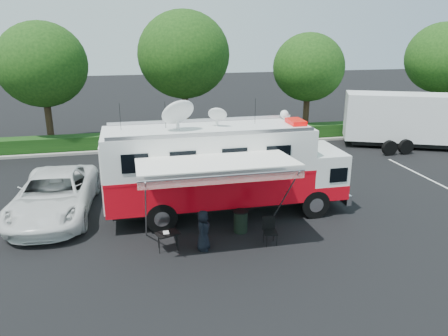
% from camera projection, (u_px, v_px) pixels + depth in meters
% --- Properties ---
extents(ground_plane, '(120.00, 120.00, 0.00)m').
position_uv_depth(ground_plane, '(226.00, 213.00, 18.94)').
color(ground_plane, black).
rests_on(ground_plane, ground).
extents(back_border, '(60.00, 6.14, 8.87)m').
position_uv_depth(back_border, '(201.00, 69.00, 29.63)').
color(back_border, '#9E998E').
rests_on(back_border, ground_plane).
extents(stall_lines, '(24.12, 5.50, 0.01)m').
position_uv_depth(stall_lines, '(203.00, 190.00, 21.63)').
color(stall_lines, silver).
rests_on(stall_lines, ground_plane).
extents(command_truck, '(10.14, 2.79, 4.87)m').
position_uv_depth(command_truck, '(225.00, 168.00, 18.29)').
color(command_truck, black).
rests_on(command_truck, ground_plane).
extents(awning, '(5.53, 2.84, 3.34)m').
position_uv_depth(awning, '(217.00, 165.00, 15.09)').
color(awning, white).
rests_on(awning, ground_plane).
extents(white_suv, '(3.46, 6.80, 1.84)m').
position_uv_depth(white_suv, '(57.00, 215.00, 18.74)').
color(white_suv, silver).
rests_on(white_suv, ground_plane).
extents(person, '(0.71, 0.86, 1.52)m').
position_uv_depth(person, '(204.00, 249.00, 15.83)').
color(person, black).
rests_on(person, ground_plane).
extents(folding_table, '(0.93, 0.78, 0.68)m').
position_uv_depth(folding_table, '(168.00, 234.00, 15.62)').
color(folding_table, black).
rests_on(folding_table, ground_plane).
extents(folding_chair, '(0.55, 0.58, 1.03)m').
position_uv_depth(folding_chair, '(269.00, 228.00, 16.15)').
color(folding_chair, black).
rests_on(folding_chair, ground_plane).
extents(trash_bin, '(0.59, 0.59, 0.88)m').
position_uv_depth(trash_bin, '(241.00, 221.00, 17.10)').
color(trash_bin, black).
rests_on(trash_bin, ground_plane).
extents(semi_trailer, '(11.46, 6.74, 3.53)m').
position_uv_depth(semi_trailer, '(435.00, 120.00, 28.70)').
color(semi_trailer, white).
rests_on(semi_trailer, ground_plane).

